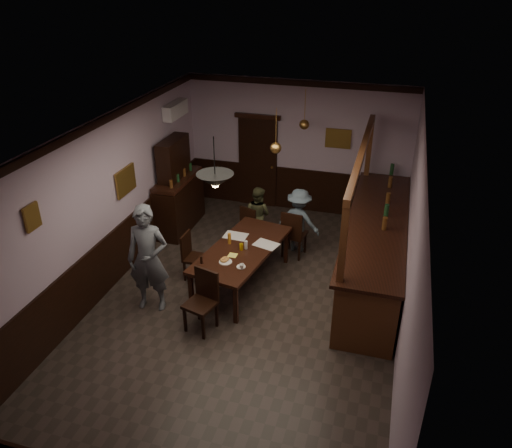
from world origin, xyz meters
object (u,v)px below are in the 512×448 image
at_px(chair_far_left, 251,225).
at_px(pendant_brass_far, 304,125).
at_px(bar_counter, 375,248).
at_px(pendant_brass_mid, 276,148).
at_px(chair_far_right, 293,232).
at_px(person_seated_left, 258,214).
at_px(dining_table, 242,251).
at_px(chair_near, 203,298).
at_px(coffee_cup, 242,266).
at_px(soda_can, 241,247).
at_px(sideboard, 178,194).
at_px(pendant_iron, 215,181).
at_px(chair_side, 192,254).
at_px(person_standing, 148,259).
at_px(person_seated_right, 299,221).

xyz_separation_m(chair_far_left, pendant_brass_far, (0.78, 1.12, 1.80)).
height_order(bar_counter, pendant_brass_mid, pendant_brass_mid).
height_order(chair_far_right, person_seated_left, person_seated_left).
distance_m(dining_table, chair_near, 1.32).
height_order(coffee_cup, soda_can, soda_can).
xyz_separation_m(chair_far_right, sideboard, (-2.63, 0.52, 0.26)).
relative_size(dining_table, pendant_brass_mid, 2.89).
xyz_separation_m(bar_counter, pendant_iron, (-2.38, -1.66, 1.70)).
relative_size(chair_side, coffee_cup, 11.14).
bearing_deg(chair_far_left, pendant_brass_mid, 166.27).
xyz_separation_m(chair_far_left, pendant_iron, (0.10, -2.13, 1.83)).
xyz_separation_m(bar_counter, pendant_brass_far, (-1.69, 1.58, 1.68)).
relative_size(soda_can, bar_counter, 0.03).
height_order(soda_can, pendant_brass_far, pendant_brass_far).
bearing_deg(chair_near, sideboard, 135.27).
bearing_deg(dining_table, pendant_iron, -100.02).
xyz_separation_m(chair_far_right, pendant_iron, (-0.81, -1.96, 1.78)).
distance_m(person_standing, person_seated_right, 3.19).
xyz_separation_m(dining_table, sideboard, (-1.97, 1.69, 0.12)).
xyz_separation_m(chair_side, person_seated_right, (1.66, 1.49, 0.18)).
relative_size(soda_can, pendant_iron, 0.15).
height_order(person_seated_right, soda_can, person_seated_right).
bearing_deg(chair_far_right, chair_near, 78.58).
distance_m(person_standing, pendant_brass_mid, 2.89).
bearing_deg(bar_counter, dining_table, -158.62).
relative_size(bar_counter, pendant_iron, 5.61).
height_order(chair_far_left, chair_side, chair_far_left).
xyz_separation_m(chair_near, person_standing, (-1.03, 0.25, 0.38)).
relative_size(chair_near, bar_counter, 0.23).
bearing_deg(pendant_brass_far, soda_can, -101.95).
height_order(chair_far_right, pendant_brass_far, pendant_brass_far).
height_order(chair_near, person_seated_right, person_seated_right).
height_order(person_standing, coffee_cup, person_standing).
bearing_deg(person_seated_left, chair_far_left, 96.04).
height_order(sideboard, pendant_iron, pendant_iron).
height_order(coffee_cup, pendant_brass_mid, pendant_brass_mid).
height_order(chair_far_right, sideboard, sideboard).
xyz_separation_m(chair_side, soda_can, (0.96, -0.01, 0.32)).
height_order(dining_table, chair_far_left, chair_far_left).
xyz_separation_m(person_standing, person_seated_left, (1.08, 2.65, -0.33)).
xyz_separation_m(chair_side, sideboard, (-1.02, 1.74, 0.31)).
height_order(dining_table, pendant_brass_far, pendant_brass_far).
distance_m(chair_side, person_standing, 1.14).
height_order(person_seated_left, soda_can, person_seated_left).
height_order(coffee_cup, sideboard, sideboard).
relative_size(pendant_brass_mid, pendant_brass_far, 1.00).
distance_m(chair_near, coffee_cup, 0.82).
relative_size(chair_far_right, chair_side, 1.11).
bearing_deg(coffee_cup, chair_near, -112.72).
bearing_deg(chair_far_right, person_seated_left, -18.99).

